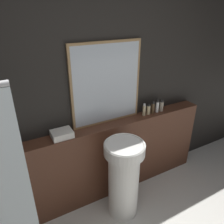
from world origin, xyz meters
name	(u,v)px	position (x,y,z in m)	size (l,w,h in m)	color
wall_back	(101,99)	(0.00, 1.66, 1.25)	(8.00, 0.06, 2.50)	black
vanity_counter	(107,160)	(0.00, 1.53, 0.49)	(2.68, 0.19, 0.98)	#512D1E
pedestal_sink	(124,177)	(0.02, 1.17, 0.51)	(0.43, 0.43, 0.94)	white
mirror	(107,84)	(0.05, 1.61, 1.43)	(0.82, 0.03, 0.90)	#937047
towel_stack	(62,134)	(-0.51, 1.53, 1.01)	(0.21, 0.17, 0.07)	silver
shampoo_bottle	(144,110)	(0.52, 1.53, 1.05)	(0.04, 0.04, 0.16)	#C6B284
conditioner_bottle	(148,110)	(0.59, 1.53, 1.04)	(0.05, 0.05, 0.14)	#C6B284
lotion_bottle	(153,108)	(0.66, 1.53, 1.05)	(0.04, 0.04, 0.15)	#4C3823
body_wash_bottle	(157,106)	(0.72, 1.53, 1.05)	(0.04, 0.04, 0.16)	white
hand_soap_bottle	(161,106)	(0.79, 1.53, 1.05)	(0.05, 0.05, 0.15)	gray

